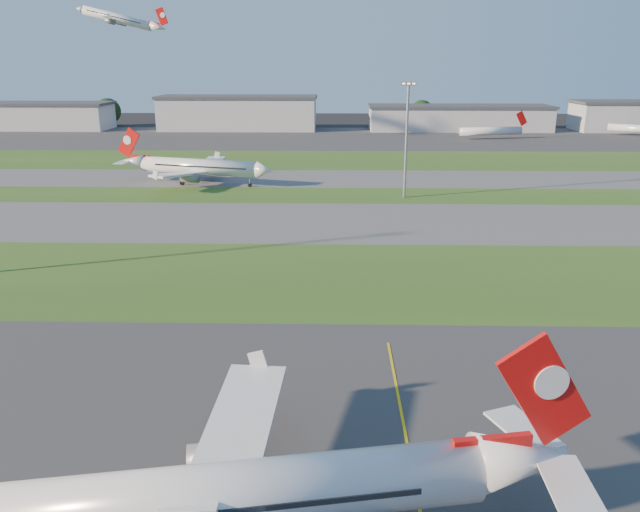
{
  "coord_description": "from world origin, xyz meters",
  "views": [
    {
      "loc": [
        -1.16,
        -33.63,
        30.14
      ],
      "look_at": [
        -2.85,
        40.14,
        7.0
      ],
      "focal_mm": 35.0,
      "sensor_mm": 36.0,
      "label": 1
    }
  ],
  "objects_px": {
    "light_mast_centre": "(407,133)",
    "airliner_parked": "(234,496)",
    "mini_jet_near": "(491,131)",
    "airliner_taxiing": "(198,167)"
  },
  "relations": [
    {
      "from": "light_mast_centre",
      "to": "airliner_parked",
      "type": "bearing_deg",
      "value": -101.5
    },
    {
      "from": "light_mast_centre",
      "to": "mini_jet_near",
      "type": "bearing_deg",
      "value": 67.61
    },
    {
      "from": "airliner_parked",
      "to": "mini_jet_near",
      "type": "distance_m",
      "value": 233.53
    },
    {
      "from": "airliner_taxiing",
      "to": "light_mast_centre",
      "type": "distance_m",
      "value": 54.15
    },
    {
      "from": "airliner_taxiing",
      "to": "light_mast_centre",
      "type": "height_order",
      "value": "light_mast_centre"
    },
    {
      "from": "airliner_parked",
      "to": "airliner_taxiing",
      "type": "relative_size",
      "value": 1.03
    },
    {
      "from": "airliner_parked",
      "to": "airliner_taxiing",
      "type": "height_order",
      "value": "airliner_parked"
    },
    {
      "from": "mini_jet_near",
      "to": "airliner_taxiing",
      "type": "bearing_deg",
      "value": -147.16
    },
    {
      "from": "airliner_taxiing",
      "to": "mini_jet_near",
      "type": "relative_size",
      "value": 1.36
    },
    {
      "from": "airliner_taxiing",
      "to": "airliner_parked",
      "type": "bearing_deg",
      "value": 118.58
    }
  ]
}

